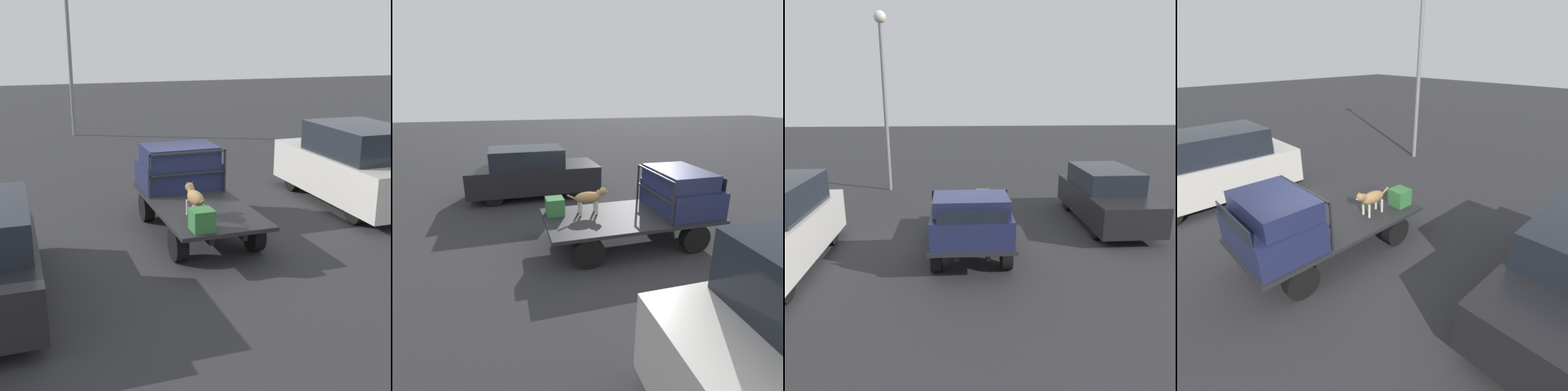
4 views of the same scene
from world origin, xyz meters
TOP-DOWN VIEW (x-y plane):
  - ground_plane at (0.00, 0.00)m, footprint 80.00×80.00m
  - flatbed_truck at (0.00, 0.00)m, footprint 4.07×1.93m
  - truck_cab at (1.28, 0.00)m, footprint 1.34×1.81m
  - truck_headboard at (0.57, 0.00)m, footprint 0.04×1.81m
  - dog at (-0.90, 0.35)m, footprint 1.00×0.27m
  - cargo_crate at (-1.73, 0.48)m, footprint 0.41×0.41m
  - parked_sedan at (-1.90, 4.34)m, footprint 4.45×1.81m
  - light_pole_near at (-6.64, -3.13)m, footprint 0.47×0.47m

SIDE VIEW (x-z plane):
  - ground_plane at x=0.00m, z-range 0.00..0.00m
  - flatbed_truck at x=0.00m, z-range 0.18..0.92m
  - parked_sedan at x=-1.90m, z-range 0.00..1.72m
  - cargo_crate at x=-1.73m, z-range 0.74..1.15m
  - dog at x=-0.90m, z-range 0.81..1.47m
  - truck_cab at x=1.28m, z-range 0.71..1.74m
  - truck_headboard at x=0.57m, z-range 0.89..1.88m
  - light_pole_near at x=-6.64m, z-range 1.11..8.15m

